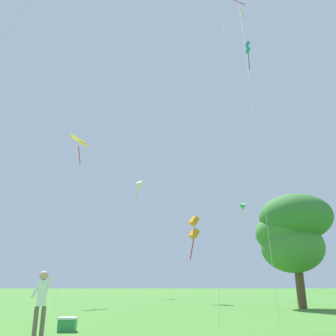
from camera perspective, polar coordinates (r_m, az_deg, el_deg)
kite_red_high at (r=31.53m, az=11.72°, el=23.30°), size 3.33×11.43×24.77m
kite_white_distant at (r=51.22m, az=-4.94°, el=-2.66°), size 3.76×7.22×16.20m
kite_teal_box at (r=44.18m, az=12.82°, el=18.21°), size 4.21×10.12×28.63m
kite_green_small at (r=42.79m, az=11.86°, el=-5.97°), size 2.94×6.98×11.01m
kite_orange_box at (r=33.18m, az=4.25°, el=-9.70°), size 3.14×7.67×7.62m
kite_yellow_diamond at (r=35.84m, az=-14.27°, el=3.51°), size 2.46×10.03×15.91m
person_far_back at (r=10.83m, az=-19.84°, el=-19.27°), size 0.57×0.30×1.82m
tree_right_cluster at (r=26.21m, az=19.45°, el=-9.64°), size 5.18×5.01×7.55m
picnic_cooler at (r=13.02m, az=-16.01°, el=-23.17°), size 0.60×0.40×0.44m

